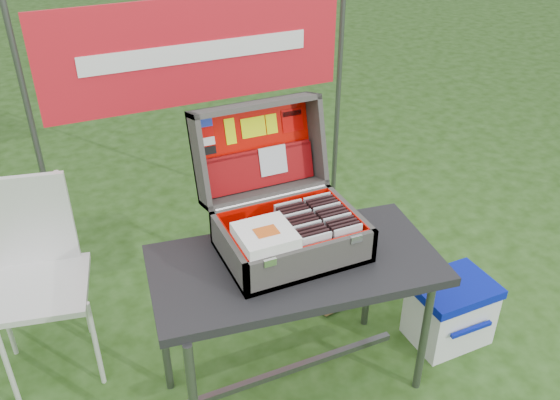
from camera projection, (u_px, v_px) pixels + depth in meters
name	position (u px, v px, depth m)	size (l,w,h in m)	color
ground	(285.00, 380.00, 2.85)	(80.00, 80.00, 0.00)	#20410E
table	(294.00, 328.00, 2.62)	(1.19, 0.59, 0.74)	black
table_top	(295.00, 265.00, 2.44)	(1.19, 0.59, 0.04)	black
table_leg_fr	(425.00, 331.00, 2.64)	(0.04, 0.04, 0.70)	#59595B
table_leg_bl	(163.00, 332.00, 2.63)	(0.04, 0.04, 0.70)	#59595B
table_leg_br	(369.00, 271.00, 3.01)	(0.04, 0.04, 0.70)	#59595B
table_brace	(294.00, 368.00, 2.75)	(1.04, 0.03, 0.03)	#59595B
suitcase	(286.00, 191.00, 2.40)	(0.57, 0.57, 0.53)	#4E4B47
suitcase_base_bottom	(291.00, 250.00, 2.48)	(0.57, 0.41, 0.02)	#4E4B47
suitcase_base_wall_front	(313.00, 263.00, 2.30)	(0.57, 0.02, 0.15)	#4E4B47
suitcase_base_wall_back	(273.00, 214.00, 2.60)	(0.57, 0.02, 0.15)	#4E4B47
suitcase_base_wall_left	(229.00, 253.00, 2.35)	(0.02, 0.41, 0.15)	#4E4B47
suitcase_base_wall_right	(349.00, 222.00, 2.54)	(0.02, 0.41, 0.15)	#4E4B47
suitcase_liner_floor	(291.00, 247.00, 2.47)	(0.53, 0.36, 0.01)	red
suitcase_latch_left	(270.00, 263.00, 2.19)	(0.05, 0.01, 0.03)	silver
suitcase_latch_right	(356.00, 239.00, 2.32)	(0.05, 0.01, 0.03)	silver
suitcase_hinge	(272.00, 198.00, 2.57)	(0.02, 0.02, 0.52)	silver
suitcase_lid_back	(254.00, 147.00, 2.63)	(0.57, 0.41, 0.02)	#4E4B47
suitcase_lid_rim_far	(254.00, 105.00, 2.52)	(0.57, 0.02, 0.15)	#4E4B47
suitcase_lid_rim_near	(265.00, 192.00, 2.63)	(0.57, 0.02, 0.15)	#4E4B47
suitcase_lid_rim_left	(199.00, 161.00, 2.48)	(0.02, 0.41, 0.15)	#4E4B47
suitcase_lid_rim_right	(316.00, 138.00, 2.67)	(0.02, 0.41, 0.15)	#4E4B47
suitcase_lid_liner	(255.00, 147.00, 2.62)	(0.52, 0.36, 0.01)	red
suitcase_liner_wall_front	(311.00, 259.00, 2.30)	(0.53, 0.01, 0.13)	red
suitcase_liner_wall_back	(274.00, 213.00, 2.58)	(0.53, 0.01, 0.13)	red
suitcase_liner_wall_left	(232.00, 250.00, 2.35)	(0.01, 0.36, 0.13)	red
suitcase_liner_wall_right	(347.00, 221.00, 2.53)	(0.01, 0.36, 0.13)	red
suitcase_lid_pocket	(260.00, 169.00, 2.63)	(0.51, 0.16, 0.03)	maroon
suitcase_pocket_edge	(258.00, 151.00, 2.60)	(0.50, 0.02, 0.02)	maroon
suitcase_pocket_cd	(273.00, 160.00, 2.63)	(0.13, 0.13, 0.01)	silver
lid_sticker_cc_a	(206.00, 123.00, 2.50)	(0.06, 0.03, 0.00)	#1933B2
lid_sticker_cc_b	(207.00, 132.00, 2.51)	(0.06, 0.03, 0.00)	#C60300
lid_sticker_cc_c	(209.00, 141.00, 2.52)	(0.06, 0.03, 0.00)	white
lid_sticker_cc_d	(210.00, 150.00, 2.53)	(0.06, 0.03, 0.00)	black
lid_card_neon_tall	(230.00, 131.00, 2.55)	(0.05, 0.11, 0.00)	#DBF506
lid_card_neon_main	(253.00, 127.00, 2.59)	(0.11, 0.09, 0.00)	#DBF506
lid_card_neon_small	(272.00, 124.00, 2.62)	(0.05, 0.09, 0.00)	#DBF506
lid_sticker_band	(292.00, 120.00, 2.65)	(0.10, 0.10, 0.00)	#C60300
lid_sticker_band_bar	(292.00, 113.00, 2.65)	(0.09, 0.02, 0.00)	black
cd_left_0	(317.00, 251.00, 2.32)	(0.13, 0.01, 0.15)	silver
cd_left_1	(314.00, 247.00, 2.34)	(0.13, 0.01, 0.15)	black
cd_left_2	(312.00, 244.00, 2.36)	(0.13, 0.01, 0.15)	black
cd_left_3	(309.00, 241.00, 2.38)	(0.13, 0.01, 0.15)	black
cd_left_4	(307.00, 239.00, 2.39)	(0.13, 0.01, 0.15)	silver
cd_left_5	(304.00, 236.00, 2.41)	(0.13, 0.01, 0.15)	black
cd_left_6	(302.00, 233.00, 2.43)	(0.13, 0.01, 0.15)	black
cd_left_7	(299.00, 230.00, 2.45)	(0.13, 0.01, 0.15)	black
cd_left_8	(297.00, 227.00, 2.46)	(0.13, 0.01, 0.15)	silver
cd_left_9	(295.00, 225.00, 2.48)	(0.13, 0.01, 0.15)	black
cd_left_10	(292.00, 222.00, 2.50)	(0.13, 0.01, 0.15)	black
cd_left_11	(290.00, 219.00, 2.52)	(0.13, 0.01, 0.15)	black
cd_left_12	(288.00, 217.00, 2.54)	(0.13, 0.01, 0.15)	silver
cd_right_0	(347.00, 242.00, 2.37)	(0.13, 0.01, 0.15)	silver
cd_right_1	(345.00, 239.00, 2.39)	(0.13, 0.01, 0.15)	black
cd_right_2	(342.00, 236.00, 2.41)	(0.13, 0.01, 0.15)	black
cd_right_3	(339.00, 234.00, 2.43)	(0.13, 0.01, 0.15)	black
cd_right_4	(336.00, 231.00, 2.44)	(0.13, 0.01, 0.15)	silver
cd_right_5	(334.00, 228.00, 2.46)	(0.13, 0.01, 0.15)	black
cd_right_6	(331.00, 225.00, 2.48)	(0.13, 0.01, 0.15)	black
cd_right_7	(329.00, 223.00, 2.50)	(0.13, 0.01, 0.15)	black
cd_right_8	(326.00, 220.00, 2.51)	(0.13, 0.01, 0.15)	silver
cd_right_9	(324.00, 217.00, 2.53)	(0.13, 0.01, 0.15)	black
cd_right_10	(321.00, 215.00, 2.55)	(0.13, 0.01, 0.15)	black
cd_right_11	(319.00, 212.00, 2.57)	(0.13, 0.01, 0.15)	black
cd_right_12	(317.00, 210.00, 2.58)	(0.13, 0.01, 0.15)	silver
songbook_0	(265.00, 239.00, 2.29)	(0.21, 0.21, 0.01)	white
songbook_1	(265.00, 238.00, 2.29)	(0.21, 0.21, 0.01)	white
songbook_2	(265.00, 237.00, 2.29)	(0.21, 0.21, 0.01)	white
songbook_3	(265.00, 236.00, 2.29)	(0.21, 0.21, 0.01)	white
songbook_4	(265.00, 235.00, 2.28)	(0.21, 0.21, 0.01)	white
songbook_5	(265.00, 234.00, 2.28)	(0.21, 0.21, 0.01)	white
songbook_6	(265.00, 233.00, 2.28)	(0.21, 0.21, 0.01)	white
songbook_7	(265.00, 232.00, 2.28)	(0.21, 0.21, 0.01)	white
songbook_8	(265.00, 231.00, 2.27)	(0.21, 0.21, 0.01)	white
songbook_graphic	(266.00, 231.00, 2.26)	(0.09, 0.07, 0.00)	#D85919
cooler	(450.00, 311.00, 3.01)	(0.40, 0.30, 0.35)	white
cooler_body	(449.00, 315.00, 3.02)	(0.38, 0.28, 0.30)	white
cooler_lid	(454.00, 288.00, 2.93)	(0.40, 0.30, 0.05)	#0715A4
cooler_handle	(471.00, 329.00, 2.88)	(0.24, 0.02, 0.02)	#0715A4
chair	(38.00, 291.00, 2.67)	(0.44, 0.48, 0.96)	silver
chair_seat	(38.00, 289.00, 2.66)	(0.44, 0.44, 0.03)	silver
chair_backrest	(23.00, 221.00, 2.70)	(0.44, 0.03, 0.46)	silver
chair_leg_fl	(9.00, 370.00, 2.58)	(0.02, 0.02, 0.49)	silver
chair_leg_fr	(96.00, 344.00, 2.71)	(0.02, 0.02, 0.49)	silver
chair_leg_bl	(5.00, 316.00, 2.87)	(0.02, 0.02, 0.49)	silver
chair_leg_br	(84.00, 296.00, 3.00)	(0.02, 0.02, 0.49)	silver
chair_upright_right	(65.00, 214.00, 2.77)	(0.02, 0.02, 0.46)	silver
cardboard_box	(348.00, 267.00, 3.26)	(0.40, 0.06, 0.43)	#A1723F
banner_post_left	(40.00, 160.00, 2.97)	(0.03, 0.03, 1.70)	#59595B
banner_post_right	(338.00, 107.00, 3.56)	(0.03, 0.03, 1.70)	#59595B
banner	(197.00, 52.00, 3.03)	(1.60, 0.01, 0.55)	red
banner_text	(198.00, 52.00, 3.02)	(1.20, 0.00, 0.10)	white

